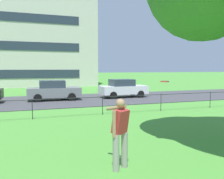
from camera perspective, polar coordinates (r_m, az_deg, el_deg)
name	(u,v)px	position (r m, az deg, el deg)	size (l,w,h in m)	color
street_strip	(32,102)	(18.58, -18.82, -2.76)	(80.00, 7.88, 0.01)	#424247
park_fence	(32,106)	(11.98, -18.68, -3.70)	(35.27, 0.04, 1.00)	#232328
person_thrower	(120,131)	(5.76, 1.92, -10.05)	(0.47, 0.88, 1.72)	gray
frisbee	(165,81)	(7.63, 12.59, 1.90)	(0.32, 0.32, 0.04)	red
car_grey_center	(54,90)	(18.88, -13.86, -0.15)	(4.04, 1.89, 1.54)	slate
car_white_left	(123,88)	(20.20, 2.64, 0.32)	(4.06, 1.92, 1.54)	silver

